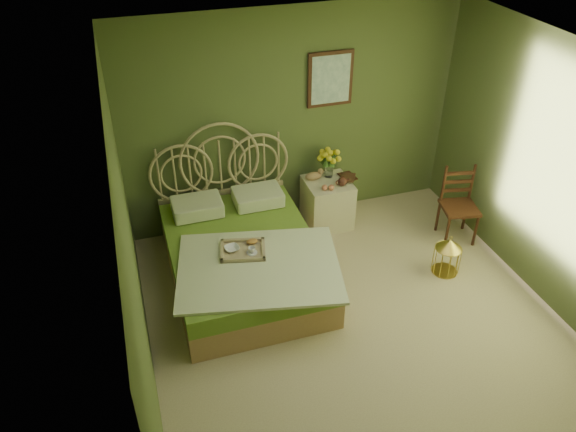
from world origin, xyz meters
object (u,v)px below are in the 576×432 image
object	(u,v)px
chair	(457,199)
nightstand	(327,198)
birdcage	(447,256)
bed	(243,254)

from	to	relation	value
chair	nightstand	bearing A→B (deg)	164.70
chair	birdcage	size ratio (longest dim) A/B	2.07
bed	nightstand	xyz separation A→B (m)	(1.25, 0.72, 0.05)
bed	birdcage	world-z (taller)	bed
chair	birdcage	distance (m)	0.80
birdcage	nightstand	bearing A→B (deg)	124.92
chair	bed	bearing A→B (deg)	-167.57
bed	nightstand	distance (m)	1.44
bed	birdcage	xyz separation A→B (m)	(2.16, -0.59, -0.10)
nightstand	birdcage	bearing A→B (deg)	-55.08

